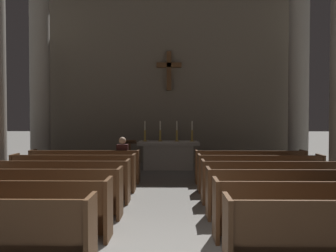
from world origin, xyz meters
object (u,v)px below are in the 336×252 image
object	(u,v)px
pew_right_row_6	(250,167)
altar	(168,154)
pew_left_row_2	(10,209)
pew_left_row_4	(59,181)
candlestick_inner_left	(160,135)
candlestick_inner_right	(177,135)
candlestick_outer_right	(192,135)
pew_left_row_5	(74,173)
lone_worshipper	(123,159)
pew_left_row_3	(39,193)
column_left_third	(40,83)
pew_right_row_5	(260,173)
column_right_third	(299,82)
pew_right_row_2	(316,210)
pew_right_row_3	(291,193)
lectern	(129,158)
candlestick_outer_left	(145,135)
pew_left_row_6	(85,166)
pew_right_row_4	(273,182)

from	to	relation	value
pew_right_row_6	altar	distance (m)	3.51
pew_left_row_2	altar	bearing A→B (deg)	71.85
pew_left_row_4	candlestick_inner_left	xyz separation A→B (m)	(2.06, 4.89, 0.77)
candlestick_inner_right	candlestick_outer_right	xyz separation A→B (m)	(0.55, 0.00, 0.00)
altar	pew_left_row_4	bearing A→B (deg)	-115.72
pew_left_row_5	candlestick_inner_left	distance (m)	4.34
candlestick_outer_right	pew_left_row_4	bearing A→B (deg)	-123.24
candlestick_outer_right	lone_worshipper	size ratio (longest dim) A/B	0.56
pew_left_row_5	candlestick_outer_right	xyz separation A→B (m)	(3.21, 3.74, 0.77)
pew_left_row_2	lone_worshipper	distance (m)	4.76
pew_left_row_3	pew_left_row_5	distance (m)	2.29
column_left_third	candlestick_inner_left	bearing A→B (deg)	-0.38
pew_right_row_5	candlestick_inner_left	distance (m)	4.65
pew_right_row_5	column_right_third	size ratio (longest dim) A/B	0.48
pew_right_row_2	pew_left_row_5	bearing A→B (deg)	143.86
pew_right_row_3	candlestick_inner_left	xyz separation A→B (m)	(-2.66, 6.04, 0.77)
pew_left_row_2	lectern	world-z (taller)	lectern
pew_left_row_4	candlestick_inner_left	world-z (taller)	candlestick_inner_left
column_right_third	pew_left_row_4	bearing A→B (deg)	-144.95
candlestick_inner_left	column_left_third	bearing A→B (deg)	179.62
column_right_third	lone_worshipper	distance (m)	6.92
lectern	candlestick_inner_right	bearing A→B (deg)	37.56
pew_right_row_2	altar	size ratio (longest dim) A/B	1.41
pew_left_row_4	candlestick_outer_right	bearing A→B (deg)	56.76
pew_left_row_3	candlestick_outer_right	distance (m)	6.88
candlestick_inner_left	altar	bearing A→B (deg)	0.00
candlestick_outer_left	lectern	world-z (taller)	candlestick_outer_left
pew_right_row_2	pew_left_row_2	bearing A→B (deg)	180.00
pew_left_row_6	column_left_third	xyz separation A→B (m)	(-2.30, 2.63, 2.65)
pew_left_row_5	lone_worshipper	world-z (taller)	lone_worshipper
pew_left_row_4	pew_left_row_5	xyz separation A→B (m)	(0.00, 1.15, 0.00)
pew_right_row_3	candlestick_inner_right	xyz separation A→B (m)	(-2.06, 6.04, 0.77)
pew_left_row_5	pew_left_row_3	bearing A→B (deg)	-90.00
pew_left_row_4	pew_left_row_5	size ratio (longest dim) A/B	1.00
pew_left_row_2	candlestick_outer_left	bearing A→B (deg)	78.17
pew_left_row_2	pew_left_row_3	distance (m)	1.15
pew_left_row_2	candlestick_outer_right	bearing A→B (deg)	65.96
candlestick_outer_left	pew_right_row_3	bearing A→B (deg)	-62.04
column_left_third	lectern	xyz separation A→B (m)	(3.40, -1.23, -2.58)
altar	lone_worshipper	size ratio (longest dim) A/B	1.67
column_right_third	candlestick_inner_right	world-z (taller)	column_right_third
altar	candlestick_outer_right	distance (m)	1.11
pew_left_row_3	pew_right_row_4	xyz separation A→B (m)	(4.71, 1.15, 0.00)
pew_left_row_6	pew_right_row_6	xyz separation A→B (m)	(4.71, 0.00, 0.00)
pew_right_row_2	lone_worshipper	bearing A→B (deg)	128.14
pew_left_row_5	candlestick_outer_left	xyz separation A→B (m)	(1.51, 3.74, 0.77)
lone_worshipper	column_right_third	bearing A→B (deg)	23.57
pew_right_row_6	column_right_third	distance (m)	4.39
pew_right_row_6	column_left_third	distance (m)	7.95
candlestick_outer_left	candlestick_inner_left	world-z (taller)	same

